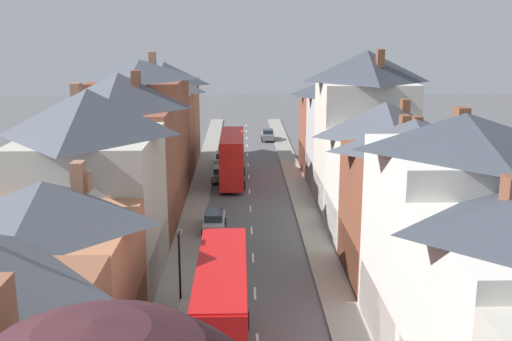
% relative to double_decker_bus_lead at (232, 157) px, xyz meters
% --- Properties ---
extents(pavement_left, '(2.20, 104.00, 0.14)m').
position_rel_double_decker_bus_lead_xyz_m(pavement_left, '(-3.29, -7.51, -2.75)').
color(pavement_left, gray).
rests_on(pavement_left, ground).
extents(pavement_right, '(2.20, 104.00, 0.14)m').
position_rel_double_decker_bus_lead_xyz_m(pavement_right, '(6.91, -7.51, -2.75)').
color(pavement_right, gray).
rests_on(pavement_right, ground).
extents(centre_line_dashes, '(0.14, 97.80, 0.01)m').
position_rel_double_decker_bus_lead_xyz_m(centre_line_dashes, '(1.81, -9.51, -2.81)').
color(centre_line_dashes, silver).
rests_on(centre_line_dashes, ground).
extents(terrace_row_left, '(8.00, 71.57, 14.14)m').
position_rel_double_decker_bus_lead_xyz_m(terrace_row_left, '(-8.38, -19.95, 3.29)').
color(terrace_row_left, brown).
rests_on(terrace_row_left, ground).
extents(terrace_row_right, '(8.00, 67.29, 14.59)m').
position_rel_double_decker_bus_lead_xyz_m(terrace_row_right, '(11.99, -23.90, 3.02)').
color(terrace_row_right, '#BCB7A8').
rests_on(terrace_row_right, ground).
extents(double_decker_bus_lead, '(2.74, 10.80, 5.30)m').
position_rel_double_decker_bus_lead_xyz_m(double_decker_bus_lead, '(0.00, 0.00, 0.00)').
color(double_decker_bus_lead, red).
rests_on(double_decker_bus_lead, ground).
extents(double_decker_bus_mid_street, '(2.74, 10.80, 5.30)m').
position_rel_double_decker_bus_lead_xyz_m(double_decker_bus_mid_street, '(0.00, -35.37, 0.00)').
color(double_decker_bus_mid_street, red).
rests_on(double_decker_bus_mid_street, ground).
extents(car_near_blue, '(1.90, 4.54, 1.68)m').
position_rel_double_decker_bus_lead_xyz_m(car_near_blue, '(-1.29, -15.46, -1.97)').
color(car_near_blue, '#B7BABF').
rests_on(car_near_blue, ground).
extents(car_near_silver, '(1.90, 4.14, 1.69)m').
position_rel_double_decker_bus_lead_xyz_m(car_near_silver, '(0.01, -21.06, -1.97)').
color(car_near_silver, '#236093').
rests_on(car_near_silver, ground).
extents(car_parked_left_a, '(1.90, 3.88, 1.70)m').
position_rel_double_decker_bus_lead_xyz_m(car_parked_left_a, '(4.91, 24.30, -1.96)').
color(car_parked_left_a, gray).
rests_on(car_parked_left_a, ground).
extents(car_parked_right_a, '(1.90, 4.40, 1.60)m').
position_rel_double_decker_bus_lead_xyz_m(car_parked_right_a, '(-1.29, 1.00, -2.01)').
color(car_parked_right_a, gray).
rests_on(car_parked_right_a, ground).
extents(car_mid_black, '(1.90, 4.55, 1.64)m').
position_rel_double_decker_bus_lead_xyz_m(car_mid_black, '(-1.29, 8.46, -1.99)').
color(car_mid_black, silver).
rests_on(car_mid_black, ground).
extents(pedestrian_mid_left, '(0.36, 0.22, 1.61)m').
position_rel_double_decker_bus_lead_xyz_m(pedestrian_mid_left, '(-3.47, -32.32, -1.78)').
color(pedestrian_mid_left, brown).
rests_on(pedestrian_mid_left, pavement_left).
extents(street_lamp, '(0.20, 1.12, 5.50)m').
position_rel_double_decker_bus_lead_xyz_m(street_lamp, '(-2.44, -31.53, 0.43)').
color(street_lamp, black).
rests_on(street_lamp, ground).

